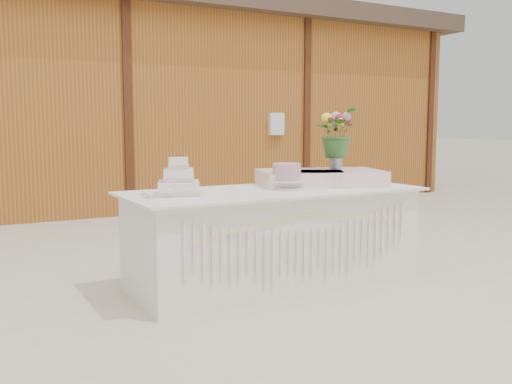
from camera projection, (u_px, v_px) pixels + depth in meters
The scene contains 9 objects.
ground at pixel (274, 283), 4.65m from camera, with size 80.00×80.00×0.00m, color beige.
barn at pixel (93, 102), 9.66m from camera, with size 12.60×4.60×3.30m.
cake_table at pixel (274, 237), 4.60m from camera, with size 2.40×1.00×0.77m.
wedding_cake at pixel (179, 182), 4.21m from camera, with size 0.40×0.40×0.28m.
pink_cake_stand at pixel (287, 175), 4.57m from camera, with size 0.29×0.29×0.21m.
satin_runner at pixel (320, 178), 4.89m from camera, with size 1.03×0.60×0.13m, color #FFD3CD.
flower_vase at pixel (336, 161), 4.97m from camera, with size 0.11×0.11×0.15m, color #A8A8AD.
bouquet at pixel (336, 127), 4.93m from camera, with size 0.39×0.34×0.43m, color #376629.
loose_flowers at pixel (149, 195), 4.13m from camera, with size 0.13×0.32×0.02m, color pink, non-canonical shape.
Camera 1 is at (-2.32, -3.89, 1.29)m, focal length 40.00 mm.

